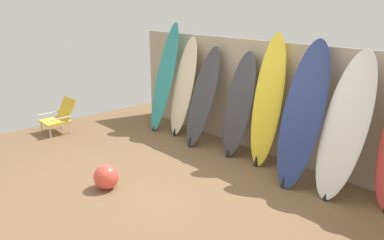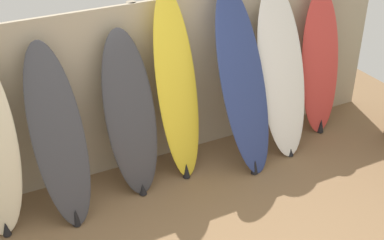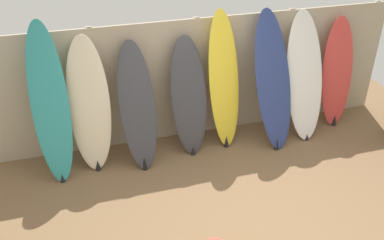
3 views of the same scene
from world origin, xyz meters
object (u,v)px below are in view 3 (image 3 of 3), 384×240
(surfboard_yellow_4, at_px, (224,82))
(surfboard_navy_5, at_px, (273,82))
(surfboard_white_6, at_px, (305,77))
(surfboard_charcoal_2, at_px, (137,107))
(surfboard_teal_0, at_px, (50,105))
(surfboard_cream_1, at_px, (89,105))
(surfboard_charcoal_3, at_px, (189,97))
(surfboard_red_7, at_px, (337,74))

(surfboard_yellow_4, xyz_separation_m, surfboard_navy_5, (0.68, -0.16, -0.02))
(surfboard_yellow_4, xyz_separation_m, surfboard_white_6, (1.23, -0.07, -0.05))
(surfboard_charcoal_2, bearing_deg, surfboard_teal_0, 178.09)
(surfboard_cream_1, bearing_deg, surfboard_teal_0, -172.30)
(surfboard_yellow_4, distance_m, surfboard_white_6, 1.23)
(surfboard_charcoal_2, relative_size, surfboard_white_6, 0.91)
(surfboard_cream_1, relative_size, surfboard_white_6, 0.97)
(surfboard_teal_0, relative_size, surfboard_charcoal_3, 1.22)
(surfboard_teal_0, bearing_deg, surfboard_navy_5, -1.47)
(surfboard_teal_0, bearing_deg, surfboard_charcoal_2, -1.91)
(surfboard_teal_0, distance_m, surfboard_yellow_4, 2.34)
(surfboard_charcoal_3, xyz_separation_m, surfboard_navy_5, (1.20, -0.13, 0.13))
(surfboard_navy_5, relative_size, surfboard_red_7, 1.13)
(surfboard_yellow_4, xyz_separation_m, surfboard_red_7, (1.86, 0.04, -0.13))
(surfboard_charcoal_2, bearing_deg, surfboard_yellow_4, 5.30)
(surfboard_charcoal_2, bearing_deg, surfboard_navy_5, -1.23)
(surfboard_charcoal_2, distance_m, surfboard_charcoal_3, 0.74)
(surfboard_charcoal_3, bearing_deg, surfboard_yellow_4, 3.45)
(surfboard_teal_0, relative_size, surfboard_red_7, 1.19)
(surfboard_teal_0, distance_m, surfboard_charcoal_2, 1.10)
(surfboard_cream_1, distance_m, surfboard_navy_5, 2.55)
(surfboard_teal_0, bearing_deg, surfboard_white_6, 0.09)
(surfboard_charcoal_2, distance_m, surfboard_navy_5, 1.94)
(surfboard_teal_0, height_order, surfboard_charcoal_3, surfboard_teal_0)
(surfboard_teal_0, distance_m, surfboard_charcoal_3, 1.83)
(surfboard_charcoal_3, bearing_deg, surfboard_teal_0, -178.46)
(surfboard_navy_5, xyz_separation_m, surfboard_red_7, (1.18, 0.20, -0.11))
(surfboard_charcoal_2, xyz_separation_m, surfboard_yellow_4, (1.26, 0.12, 0.15))
(surfboard_red_7, bearing_deg, surfboard_yellow_4, -178.81)
(surfboard_yellow_4, height_order, surfboard_white_6, surfboard_yellow_4)
(surfboard_yellow_4, bearing_deg, surfboard_cream_1, -179.50)
(surfboard_charcoal_2, xyz_separation_m, surfboard_white_6, (2.48, 0.04, 0.09))
(surfboard_charcoal_3, distance_m, surfboard_navy_5, 1.22)
(surfboard_navy_5, height_order, surfboard_white_6, surfboard_navy_5)
(surfboard_charcoal_3, distance_m, surfboard_white_6, 1.75)
(surfboard_white_6, xyz_separation_m, surfboard_red_7, (0.63, 0.11, -0.07))
(surfboard_charcoal_2, distance_m, surfboard_white_6, 2.49)
(surfboard_charcoal_2, bearing_deg, surfboard_charcoal_3, 6.61)
(surfboard_navy_5, relative_size, surfboard_white_6, 1.05)
(surfboard_charcoal_3, bearing_deg, surfboard_cream_1, 179.35)
(surfboard_cream_1, height_order, surfboard_charcoal_2, surfboard_cream_1)
(surfboard_cream_1, xyz_separation_m, surfboard_yellow_4, (1.87, 0.02, 0.08))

